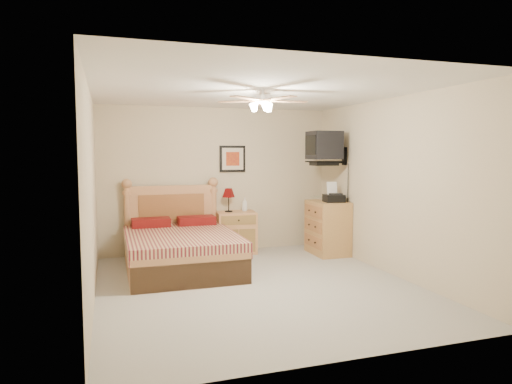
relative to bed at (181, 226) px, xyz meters
The scene contains 17 objects.
floor 1.53m from the bed, 53.91° to the right, with size 4.50×4.50×0.00m, color #9F9B90.
ceiling 2.31m from the bed, 53.91° to the right, with size 4.00×4.50×0.04m, color white.
wall_back 1.52m from the bed, 54.15° to the left, with size 4.00×0.04×2.50m, color #C6B492.
wall_front 3.52m from the bed, 76.38° to the right, with size 4.00×0.04×2.50m, color #C6B492.
wall_left 1.73m from the bed, 136.58° to the right, with size 0.04×4.50×2.50m, color #C6B492.
wall_right 3.09m from the bed, 21.69° to the right, with size 0.04×4.50×2.50m, color #C6B492.
bed is the anchor object (origin of this frame).
nightstand 1.43m from the bed, 39.20° to the left, with size 0.66×0.49×0.71m, color #BB7B4B.
table_lamp 1.35m from the bed, 43.54° to the left, with size 0.22×0.22×0.40m, color #600707, non-canonical shape.
lotion_bottle 1.57m from the bed, 36.52° to the left, with size 0.09×0.09×0.24m, color white.
framed_picture 1.83m from the bed, 45.61° to the left, with size 0.46×0.04×0.46m, color black.
dresser 2.57m from the bed, ahead, with size 0.53×0.77×0.91m, color #A47643.
fax_machine 2.62m from the bed, ahead, with size 0.31×0.33×0.33m, color black, non-canonical shape.
magazine_lower 2.58m from the bed, 14.02° to the left, with size 0.18×0.24×0.02m, color #C4B398.
magazine_upper 2.58m from the bed, 14.27° to the left, with size 0.21×0.28×0.02m, color tan.
wall_tv 2.82m from the bed, ahead, with size 0.56×0.46×0.58m, color black, non-canonical shape.
ceiling_fan 2.30m from the bed, 58.26° to the right, with size 1.14×1.14×0.28m, color white, non-canonical shape.
Camera 1 is at (-1.81, -5.50, 1.74)m, focal length 32.00 mm.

